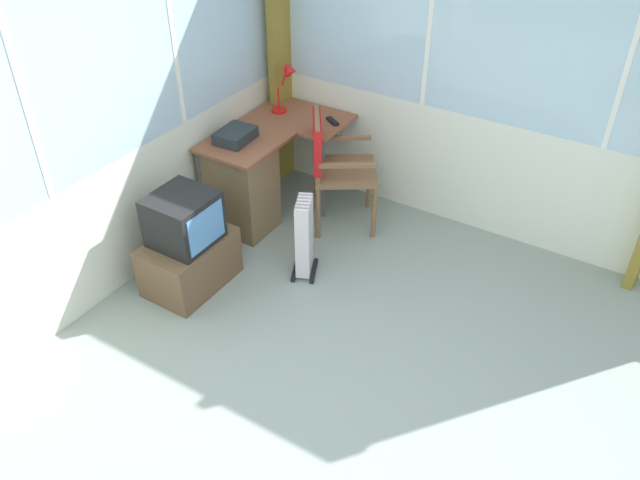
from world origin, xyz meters
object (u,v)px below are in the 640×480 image
Objects in this scene: paper_tray at (235,135)px; wooden_armchair at (329,157)px; tv_on_stand at (188,246)px; space_heater at (305,235)px; desk at (245,182)px; tv_remote at (333,121)px; desk_lamp at (288,80)px.

wooden_armchair is at bearing -60.30° from paper_tray.
wooden_armchair is at bearing -20.10° from tv_on_stand.
tv_on_stand is at bearing 132.32° from space_heater.
tv_remote is (0.67, -0.40, 0.35)m from desk.
desk is 1.60× the size of tv_on_stand.
space_heater is (-0.94, -0.33, -0.43)m from tv_remote.
desk is 0.79m from space_heater.
paper_tray reaches higher than space_heater.
tv_on_stand is at bearing -167.44° from paper_tray.
desk is at bearing -177.38° from desk_lamp.
tv_on_stand is (-0.83, -0.12, -0.06)m from desk.
desk is 3.03× the size of desk_lamp.
space_heater is at bearing -47.68° from tv_on_stand.
tv_on_stand is (-1.50, 0.28, -0.41)m from tv_remote.
desk is 0.70m from wooden_armchair.
tv_remote is at bearing -92.73° from desk_lamp.
tv_remote is at bearing 19.46° from space_heater.
desk_lamp reaches higher than paper_tray.
tv_remote is 0.24× the size of space_heater.
tv_remote reaches higher than space_heater.
tv_remote is at bearing -35.37° from paper_tray.
space_heater is (-0.64, -0.18, -0.29)m from wooden_armchair.
desk_lamp is 2.62× the size of tv_remote.
wooden_armchair is (-0.33, -0.59, -0.39)m from desk_lamp.
tv_remote is 0.16× the size of wooden_armchair.
paper_tray reaches higher than desk.
space_heater is at bearing -127.91° from tv_remote.
desk_lamp reaches higher than tv_on_stand.
desk is 0.39m from paper_tray.
tv_on_stand is at bearing -158.03° from tv_remote.
desk_lamp is 1.67m from tv_on_stand.
desk_lamp is at bearing 2.62° from desk.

